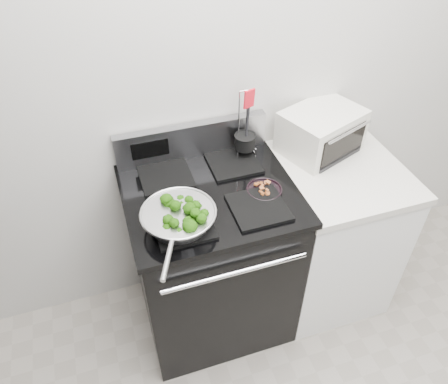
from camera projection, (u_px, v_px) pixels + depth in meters
name	position (u px, v px, depth m)	size (l,w,h in m)	color
back_wall	(249.00, 70.00, 2.05)	(4.00, 0.02, 2.70)	beige
gas_range	(212.00, 258.00, 2.30)	(0.79, 0.69, 1.13)	black
counter	(327.00, 232.00, 2.48)	(0.62, 0.68, 0.92)	white
skillet	(179.00, 217.00, 1.80)	(0.32, 0.48, 0.07)	silver
broccoli_pile	(178.00, 213.00, 1.79)	(0.25, 0.25, 0.09)	black
bacon_plate	(264.00, 188.00, 1.99)	(0.17, 0.17, 0.04)	black
utensil_holder	(245.00, 145.00, 2.16)	(0.12, 0.12, 0.37)	silver
toaster_oven	(321.00, 131.00, 2.23)	(0.46, 0.41, 0.22)	silver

